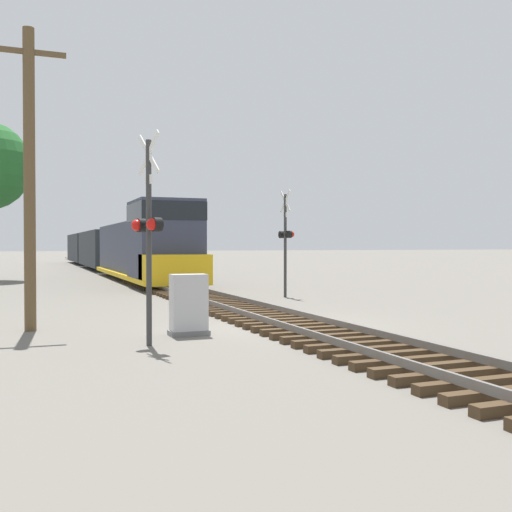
% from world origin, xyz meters
% --- Properties ---
extents(ground_plane, '(400.00, 400.00, 0.00)m').
position_xyz_m(ground_plane, '(0.00, 0.00, 0.00)').
color(ground_plane, '#666059').
extents(rail_track_bed, '(2.60, 160.00, 0.31)m').
position_xyz_m(rail_track_bed, '(0.00, -0.00, 0.14)').
color(rail_track_bed, '#42301E').
rests_on(rail_track_bed, ground).
extents(freight_train, '(3.13, 52.20, 4.36)m').
position_xyz_m(freight_train, '(0.00, 36.32, 1.84)').
color(freight_train, '#33384C').
rests_on(freight_train, ground).
extents(crossing_signal_near, '(0.55, 1.01, 4.59)m').
position_xyz_m(crossing_signal_near, '(-4.05, -1.84, 2.52)').
color(crossing_signal_near, '#333333').
rests_on(crossing_signal_near, ground).
extents(crossing_signal_far, '(0.34, 1.00, 4.42)m').
position_xyz_m(crossing_signal_far, '(3.57, 7.96, 2.48)').
color(crossing_signal_far, '#333333').
rests_on(crossing_signal_far, ground).
extents(relay_cabinet, '(0.94, 0.53, 1.47)m').
position_xyz_m(relay_cabinet, '(-2.85, -0.69, 0.72)').
color(relay_cabinet, slate).
rests_on(relay_cabinet, ground).
extents(utility_pole, '(1.80, 0.29, 7.61)m').
position_xyz_m(utility_pole, '(-6.39, 1.47, 3.93)').
color(utility_pole, brown).
rests_on(utility_pole, ground).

